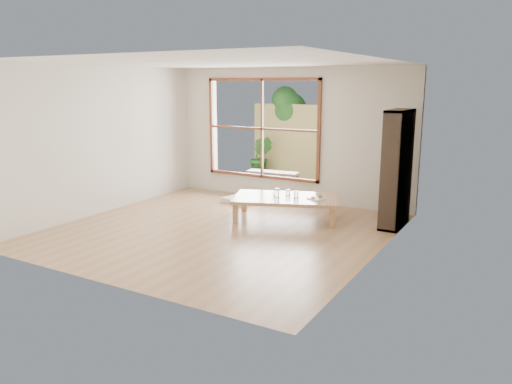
# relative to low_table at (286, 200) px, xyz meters

# --- Properties ---
(ground) EXTENTS (5.00, 5.00, 0.00)m
(ground) POSITION_rel_low_table_xyz_m (-0.60, -1.11, -0.34)
(ground) COLOR tan
(ground) RESTS_ON ground
(low_table) EXTENTS (2.02, 1.57, 0.39)m
(low_table) POSITION_rel_low_table_xyz_m (0.00, 0.00, 0.00)
(low_table) COLOR tan
(low_table) RESTS_ON ground
(floor_cushion) EXTENTS (0.74, 0.74, 0.09)m
(floor_cushion) POSITION_rel_low_table_xyz_m (-1.30, 0.72, -0.30)
(floor_cushion) COLOR silver
(floor_cushion) RESTS_ON ground
(bookshelf) EXTENTS (0.30, 0.85, 1.90)m
(bookshelf) POSITION_rel_low_table_xyz_m (1.73, 0.51, 0.61)
(bookshelf) COLOR #30231A
(bookshelf) RESTS_ON ground
(glass_tall) EXTENTS (0.09, 0.09, 0.16)m
(glass_tall) POSITION_rel_low_table_xyz_m (-0.12, -0.11, 0.12)
(glass_tall) COLOR silver
(glass_tall) RESTS_ON low_table
(glass_mid) EXTENTS (0.08, 0.08, 0.11)m
(glass_mid) POSITION_rel_low_table_xyz_m (0.18, 0.04, 0.10)
(glass_mid) COLOR silver
(glass_mid) RESTS_ON low_table
(glass_short) EXTENTS (0.08, 0.08, 0.10)m
(glass_short) POSITION_rel_low_table_xyz_m (-0.03, 0.14, 0.10)
(glass_short) COLOR silver
(glass_short) RESTS_ON low_table
(glass_small) EXTENTS (0.06, 0.06, 0.07)m
(glass_small) POSITION_rel_low_table_xyz_m (-0.21, -0.03, 0.08)
(glass_small) COLOR silver
(glass_small) RESTS_ON low_table
(food_tray) EXTENTS (0.31, 0.28, 0.08)m
(food_tray) POSITION_rel_low_table_xyz_m (0.52, 0.10, 0.07)
(food_tray) COLOR white
(food_tray) RESTS_ON low_table
(deck) EXTENTS (2.80, 2.00, 0.05)m
(deck) POSITION_rel_low_table_xyz_m (-1.20, 2.45, -0.34)
(deck) COLOR #322B24
(deck) RESTS_ON ground
(garden_bench) EXTENTS (1.18, 0.45, 0.36)m
(garden_bench) POSITION_rel_low_table_xyz_m (-1.38, 2.11, -0.01)
(garden_bench) COLOR #30231A
(garden_bench) RESTS_ON deck
(bamboo_fence) EXTENTS (2.80, 0.06, 1.80)m
(bamboo_fence) POSITION_rel_low_table_xyz_m (-1.20, 3.45, 0.56)
(bamboo_fence) COLOR tan
(bamboo_fence) RESTS_ON ground
(shrub_right) EXTENTS (0.85, 0.75, 0.90)m
(shrub_right) POSITION_rel_low_table_xyz_m (-0.24, 3.17, 0.13)
(shrub_right) COLOR #2C6B27
(shrub_right) RESTS_ON deck
(shrub_left) EXTENTS (0.65, 0.57, 1.01)m
(shrub_left) POSITION_rel_low_table_xyz_m (-2.21, 3.06, 0.19)
(shrub_left) COLOR #2C6B27
(shrub_left) RESTS_ON deck
(garden_tree) EXTENTS (1.04, 0.85, 2.22)m
(garden_tree) POSITION_rel_low_table_xyz_m (-1.87, 3.75, 1.28)
(garden_tree) COLOR #4C3D2D
(garden_tree) RESTS_ON ground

